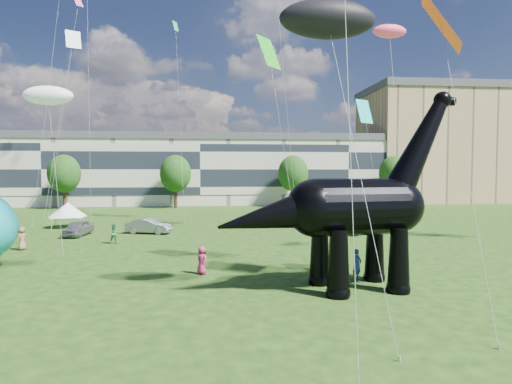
{
  "coord_description": "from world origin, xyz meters",
  "views": [
    {
      "loc": [
        -5.38,
        -19.64,
        6.46
      ],
      "look_at": [
        -2.73,
        8.0,
        5.0
      ],
      "focal_mm": 30.0,
      "sensor_mm": 36.0,
      "label": 1
    }
  ],
  "objects": [
    {
      "name": "visitors",
      "position": [
        -4.13,
        18.71,
        0.87
      ],
      "size": [
        51.56,
        27.71,
        1.89
      ],
      "color": "olive",
      "rests_on": "ground"
    },
    {
      "name": "dinosaur_sculpture",
      "position": [
        1.72,
        2.62,
        4.25
      ],
      "size": [
        13.84,
        4.46,
        11.26
      ],
      "rotation": [
        0.0,
        0.0,
        0.14
      ],
      "color": "black",
      "rests_on": "ground"
    },
    {
      "name": "tree_mid_right",
      "position": [
        8.0,
        53.0,
        6.29
      ],
      "size": [
        5.2,
        5.2,
        9.44
      ],
      "color": "#382314",
      "rests_on": "ground"
    },
    {
      "name": "gazebo_far",
      "position": [
        13.86,
        32.19,
        2.0
      ],
      "size": [
        4.9,
        4.9,
        2.85
      ],
      "rotation": [
        0.0,
        0.0,
        -0.23
      ],
      "color": "silver",
      "rests_on": "ground"
    },
    {
      "name": "car_silver",
      "position": [
        -18.74,
        23.27,
        0.75
      ],
      "size": [
        2.27,
        4.59,
        1.5
      ],
      "primitive_type": "imported",
      "rotation": [
        0.0,
        0.0,
        -0.12
      ],
      "color": "#A2A3A7",
      "rests_on": "ground"
    },
    {
      "name": "tree_far_right",
      "position": [
        26.0,
        53.0,
        6.29
      ],
      "size": [
        5.2,
        5.2,
        9.44
      ],
      "color": "#382314",
      "rests_on": "ground"
    },
    {
      "name": "tree_mid_left",
      "position": [
        -12.0,
        53.0,
        6.29
      ],
      "size": [
        5.2,
        5.2,
        9.44
      ],
      "color": "#382314",
      "rests_on": "ground"
    },
    {
      "name": "apartment_block",
      "position": [
        40.0,
        65.0,
        11.0
      ],
      "size": [
        28.0,
        18.0,
        22.0
      ],
      "primitive_type": "cube",
      "color": "tan",
      "rests_on": "ground"
    },
    {
      "name": "terrace_row",
      "position": [
        -8.0,
        62.0,
        6.0
      ],
      "size": [
        78.0,
        11.0,
        12.0
      ],
      "primitive_type": "cube",
      "color": "beige",
      "rests_on": "ground"
    },
    {
      "name": "car_dark",
      "position": [
        8.6,
        22.48,
        0.76
      ],
      "size": [
        4.63,
        5.58,
        1.52
      ],
      "primitive_type": "imported",
      "rotation": [
        0.0,
        0.0,
        -0.57
      ],
      "color": "#595960",
      "rests_on": "ground"
    },
    {
      "name": "tree_far_left",
      "position": [
        -30.0,
        53.0,
        6.29
      ],
      "size": [
        5.2,
        5.2,
        9.44
      ],
      "color": "#382314",
      "rests_on": "ground"
    },
    {
      "name": "car_white",
      "position": [
        -0.2,
        29.83,
        0.68
      ],
      "size": [
        5.37,
        3.87,
        1.36
      ],
      "primitive_type": "imported",
      "rotation": [
        0.0,
        0.0,
        1.2
      ],
      "color": "silver",
      "rests_on": "ground"
    },
    {
      "name": "car_grey",
      "position": [
        -12.06,
        24.08,
        0.75
      ],
      "size": [
        4.79,
        2.73,
        1.49
      ],
      "primitive_type": "imported",
      "rotation": [
        0.0,
        0.0,
        1.3
      ],
      "color": "gray",
      "rests_on": "ground"
    },
    {
      "name": "ground",
      "position": [
        0.0,
        0.0,
        0.0
      ],
      "size": [
        220.0,
        220.0,
        0.0
      ],
      "primitive_type": "plane",
      "color": "#16330C",
      "rests_on": "ground"
    },
    {
      "name": "gazebo_left",
      "position": [
        -21.82,
        29.73,
        1.96
      ],
      "size": [
        4.71,
        4.71,
        2.79
      ],
      "rotation": [
        0.0,
        0.0,
        0.2
      ],
      "color": "white",
      "rests_on": "ground"
    },
    {
      "name": "gazebo_near",
      "position": [
        13.3,
        28.45,
        1.77
      ],
      "size": [
        4.65,
        4.65,
        2.52
      ],
      "rotation": [
        0.0,
        0.0,
        0.36
      ],
      "color": "white",
      "rests_on": "ground"
    }
  ]
}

